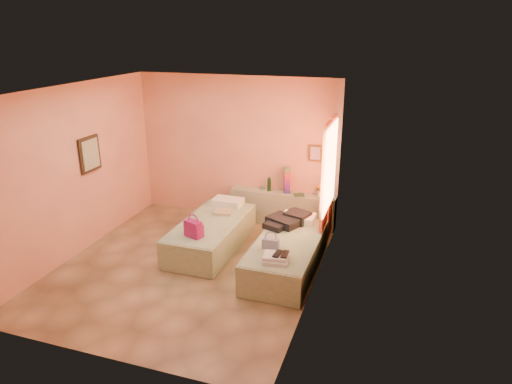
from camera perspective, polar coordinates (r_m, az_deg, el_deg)
ground at (r=7.50m, az=-8.32°, el=-9.22°), size 4.50×4.50×0.00m
room_walls at (r=7.23m, az=-5.59°, el=5.08°), size 4.02×4.51×2.81m
headboard_ledge at (r=8.83m, az=3.30°, el=-2.07°), size 2.05×0.30×0.65m
bed_left at (r=7.96m, az=-5.62°, el=-5.28°), size 0.92×2.01×0.50m
bed_right at (r=7.25m, az=3.82°, el=-7.90°), size 0.92×2.01×0.50m
water_bottle at (r=8.76m, az=1.64°, el=0.95°), size 0.08×0.08×0.26m
rainbow_box at (r=8.64m, az=3.89°, el=1.47°), size 0.14×0.14×0.50m
small_dish at (r=8.89m, az=0.77°, el=0.46°), size 0.11×0.11×0.03m
green_book at (r=8.58m, az=5.38°, el=-0.34°), size 0.23×0.20×0.03m
flower_vase at (r=8.56m, az=8.14°, el=0.36°), size 0.23×0.23×0.28m
magenta_handbag at (r=7.28m, az=-7.78°, el=-4.55°), size 0.33×0.25×0.27m
khaki_garment at (r=8.14m, az=-4.14°, el=-2.53°), size 0.35×0.30×0.05m
clothes_pile at (r=7.65m, az=3.87°, el=-3.54°), size 0.71×0.71×0.17m
blue_handbag at (r=6.86m, az=1.85°, el=-6.49°), size 0.25×0.11×0.16m
towel_stack at (r=6.51m, az=2.54°, el=-8.31°), size 0.38×0.34×0.10m
sandal_pair at (r=6.50m, az=3.15°, el=-7.76°), size 0.18×0.24×0.02m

